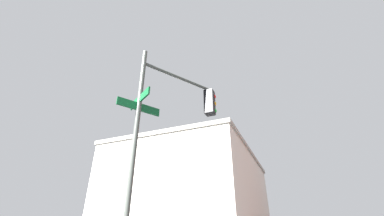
{
  "coord_description": "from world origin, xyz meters",
  "views": [
    {
      "loc": [
        -3.42,
        -11.07,
        0.96
      ],
      "look_at": [
        -5.73,
        -5.58,
        4.14
      ],
      "focal_mm": 23.23,
      "sensor_mm": 36.0,
      "label": 1
    }
  ],
  "objects": [
    {
      "name": "traffic_signal_near",
      "position": [
        -6.09,
        -5.83,
        3.86
      ],
      "size": [
        1.77,
        2.61,
        5.51
      ],
      "color": "#474C47",
      "rests_on": "ground_plane"
    },
    {
      "name": "building_stucco",
      "position": [
        -15.22,
        17.94,
        5.15
      ],
      "size": [
        14.73,
        20.18,
        10.29
      ],
      "color": "silver",
      "rests_on": "ground_plane"
    }
  ]
}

